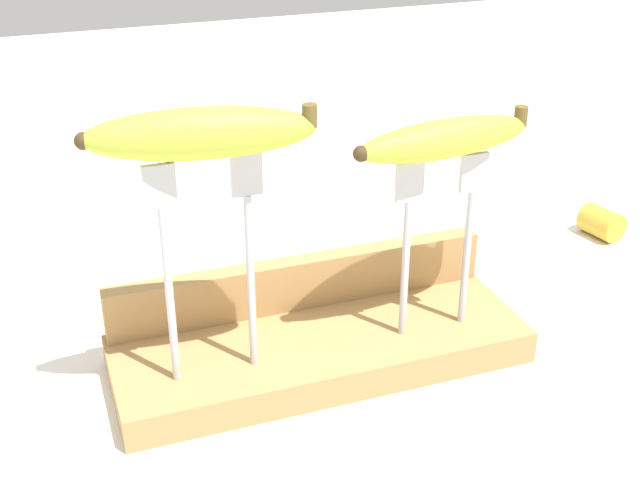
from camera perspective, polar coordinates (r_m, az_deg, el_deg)
name	(u,v)px	position (r m, az deg, el deg)	size (l,w,h in m)	color
ground_plane	(320,363)	(0.82, 0.00, -8.27)	(3.00, 3.00, 0.00)	silver
wooden_board	(320,349)	(0.81, 0.00, -7.35)	(0.39, 0.14, 0.03)	#A87F4C
board_backstop	(300,282)	(0.83, -1.36, -2.87)	(0.38, 0.02, 0.05)	#A87F4C
fork_stand_left	(208,251)	(0.70, -7.54, -0.76)	(0.10, 0.01, 0.20)	#B2B2B7
fork_stand_right	(438,229)	(0.77, 7.99, 0.73)	(0.09, 0.01, 0.17)	#B2B2B7
banana_raised_left	(200,133)	(0.66, -8.07, 7.13)	(0.19, 0.07, 0.04)	#B2C138
banana_raised_right	(445,139)	(0.74, 8.41, 6.76)	(0.17, 0.05, 0.04)	#B2C138
banana_chunk_near	(601,222)	(1.10, 18.40, 1.14)	(0.05, 0.06, 0.04)	gold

